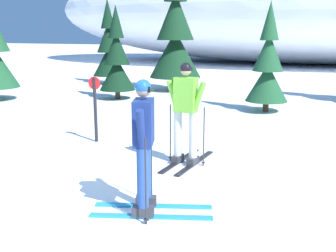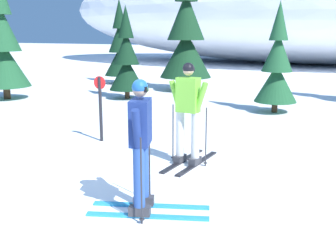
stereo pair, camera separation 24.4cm
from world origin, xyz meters
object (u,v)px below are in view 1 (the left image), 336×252
(pine_tree_center_left, at_px, (117,60))
(pine_tree_right, at_px, (268,67))
(skier_lime_jacket, at_px, (186,112))
(pine_tree_left, at_px, (109,49))
(trail_marker_post, at_px, (95,105))
(skier_navy_jacket, at_px, (144,144))
(pine_tree_center_right, at_px, (175,34))

(pine_tree_center_left, bearing_deg, pine_tree_right, -5.80)
(skier_lime_jacket, xyz_separation_m, pine_tree_center_left, (-4.61, 6.18, 0.39))
(pine_tree_right, bearing_deg, pine_tree_left, 150.74)
(pine_tree_left, xyz_separation_m, trail_marker_post, (4.66, -9.13, -0.77))
(skier_navy_jacket, distance_m, pine_tree_center_left, 9.59)
(skier_lime_jacket, xyz_separation_m, pine_tree_left, (-6.98, 9.92, 0.61))
(pine_tree_center_left, bearing_deg, trail_marker_post, -67.01)
(pine_tree_left, relative_size, trail_marker_post, 2.64)
(skier_navy_jacket, bearing_deg, skier_lime_jacket, 93.98)
(pine_tree_left, distance_m, trail_marker_post, 10.28)
(skier_navy_jacket, xyz_separation_m, pine_tree_right, (0.51, 7.79, 0.40))
(skier_navy_jacket, relative_size, pine_tree_right, 0.55)
(pine_tree_center_left, bearing_deg, skier_navy_jacket, -60.26)
(pine_tree_center_left, relative_size, trail_marker_post, 2.27)
(skier_navy_jacket, height_order, trail_marker_post, skier_navy_jacket)
(skier_navy_jacket, xyz_separation_m, pine_tree_center_left, (-4.75, 8.32, 0.41))
(skier_navy_jacket, height_order, pine_tree_center_right, pine_tree_center_right)
(pine_tree_left, relative_size, pine_tree_right, 1.17)
(pine_tree_left, xyz_separation_m, pine_tree_center_left, (2.37, -3.75, -0.22))
(pine_tree_right, distance_m, trail_marker_post, 5.72)
(skier_navy_jacket, relative_size, pine_tree_left, 0.47)
(skier_navy_jacket, relative_size, pine_tree_center_left, 0.55)
(skier_lime_jacket, relative_size, pine_tree_center_right, 0.34)
(skier_navy_jacket, height_order, pine_tree_center_left, pine_tree_center_left)
(pine_tree_right, bearing_deg, trail_marker_post, -121.63)
(pine_tree_center_left, xyz_separation_m, pine_tree_center_right, (1.17, 2.80, 0.88))
(skier_navy_jacket, height_order, pine_tree_left, pine_tree_left)
(pine_tree_center_left, bearing_deg, pine_tree_center_right, 67.42)
(pine_tree_left, height_order, pine_tree_right, pine_tree_left)
(skier_lime_jacket, relative_size, pine_tree_center_left, 0.57)
(skier_navy_jacket, bearing_deg, pine_tree_left, 120.56)
(pine_tree_right, bearing_deg, pine_tree_center_left, 174.20)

